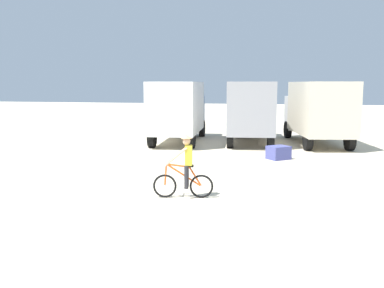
{
  "coord_description": "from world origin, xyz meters",
  "views": [
    {
      "loc": [
        3.32,
        -10.52,
        3.24
      ],
      "look_at": [
        0.12,
        4.4,
        1.1
      ],
      "focal_mm": 40.2,
      "sensor_mm": 36.0,
      "label": 1
    }
  ],
  "objects_px": {
    "cyclist_orange_shirt": "(185,169)",
    "supply_crate": "(278,153)",
    "box_truck_white_box": "(179,109)",
    "box_truck_grey_hauler": "(249,109)",
    "box_truck_cream_rv": "(318,110)"
  },
  "relations": [
    {
      "from": "box_truck_grey_hauler",
      "to": "supply_crate",
      "type": "xyz_separation_m",
      "value": [
        1.7,
        -5.23,
        -1.59
      ]
    },
    {
      "from": "box_truck_cream_rv",
      "to": "cyclist_orange_shirt",
      "type": "height_order",
      "value": "box_truck_cream_rv"
    },
    {
      "from": "supply_crate",
      "to": "box_truck_white_box",
      "type": "bearing_deg",
      "value": 141.11
    },
    {
      "from": "cyclist_orange_shirt",
      "to": "box_truck_white_box",
      "type": "bearing_deg",
      "value": 104.74
    },
    {
      "from": "box_truck_white_box",
      "to": "supply_crate",
      "type": "distance_m",
      "value": 7.31
    },
    {
      "from": "box_truck_white_box",
      "to": "box_truck_grey_hauler",
      "type": "bearing_deg",
      "value": 10.97
    },
    {
      "from": "box_truck_cream_rv",
      "to": "supply_crate",
      "type": "bearing_deg",
      "value": -110.28
    },
    {
      "from": "box_truck_white_box",
      "to": "cyclist_orange_shirt",
      "type": "xyz_separation_m",
      "value": [
        3.04,
        -11.54,
        -1.03
      ]
    },
    {
      "from": "box_truck_white_box",
      "to": "box_truck_cream_rv",
      "type": "distance_m",
      "value": 7.54
    },
    {
      "from": "box_truck_grey_hauler",
      "to": "supply_crate",
      "type": "height_order",
      "value": "box_truck_grey_hauler"
    },
    {
      "from": "box_truck_white_box",
      "to": "box_truck_cream_rv",
      "type": "height_order",
      "value": "same"
    },
    {
      "from": "supply_crate",
      "to": "box_truck_grey_hauler",
      "type": "bearing_deg",
      "value": 108.03
    },
    {
      "from": "box_truck_grey_hauler",
      "to": "box_truck_cream_rv",
      "type": "xyz_separation_m",
      "value": [
        3.65,
        0.04,
        0.0
      ]
    },
    {
      "from": "cyclist_orange_shirt",
      "to": "supply_crate",
      "type": "distance_m",
      "value": 7.52
    },
    {
      "from": "box_truck_cream_rv",
      "to": "supply_crate",
      "type": "relative_size",
      "value": 8.09
    }
  ]
}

